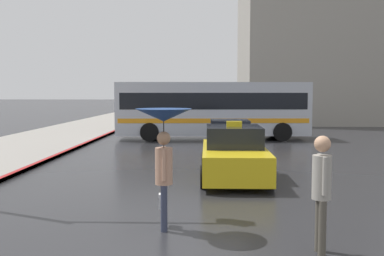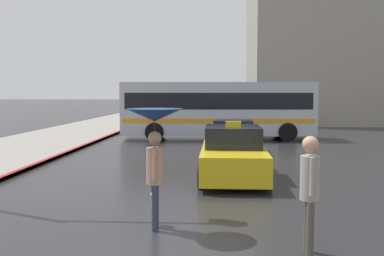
% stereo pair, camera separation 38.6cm
% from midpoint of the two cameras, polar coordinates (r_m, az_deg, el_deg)
% --- Properties ---
extents(taxi, '(1.91, 4.30, 1.68)m').
position_cam_midpoint_polar(taxi, '(13.14, 6.07, -3.44)').
color(taxi, gold).
rests_on(taxi, ground_plane).
extents(sedan_red, '(1.91, 4.08, 1.36)m').
position_cam_midpoint_polar(sedan_red, '(18.62, 5.79, -1.24)').
color(sedan_red, navy).
rests_on(sedan_red, ground_plane).
extents(city_bus, '(10.21, 3.07, 3.03)m').
position_cam_midpoint_polar(city_bus, '(24.11, 3.72, 2.59)').
color(city_bus, '#B2B7C1').
rests_on(city_bus, ground_plane).
extents(pedestrian_with_umbrella, '(1.02, 1.02, 2.22)m').
position_cam_midpoint_polar(pedestrian_with_umbrella, '(8.12, -3.40, -0.77)').
color(pedestrian_with_umbrella, '#2D3347').
rests_on(pedestrian_with_umbrella, ground_plane).
extents(pedestrian_man, '(0.30, 0.44, 1.85)m').
position_cam_midpoint_polar(pedestrian_man, '(7.20, 16.21, -6.90)').
color(pedestrian_man, '#4C473D').
rests_on(pedestrian_man, ground_plane).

